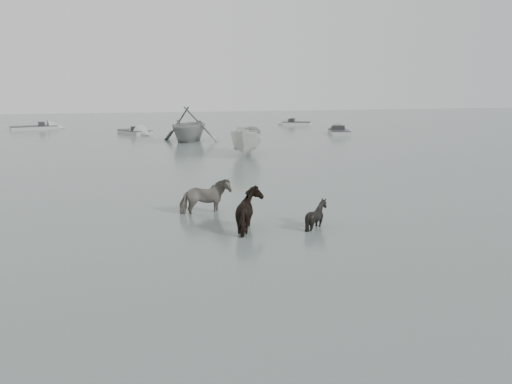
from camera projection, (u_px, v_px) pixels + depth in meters
ground at (240, 230)px, 15.08m from camera, size 140.00×140.00×0.00m
pony_pinto at (205, 192)px, 16.91m from camera, size 1.77×0.91×1.45m
pony_dark at (252, 205)px, 15.01m from camera, size 1.48×1.67×1.53m
pony_black at (316, 209)px, 15.27m from camera, size 1.02×0.91×1.12m
rowboat_trail at (189, 123)px, 38.93m from camera, size 6.68×6.97×2.84m
boat_small at (247, 140)px, 31.25m from camera, size 3.37×5.29×1.91m
skiff_port at (339, 130)px, 44.62m from camera, size 2.70×4.70×0.75m
skiff_mid at (135, 130)px, 44.69m from camera, size 3.70×5.05×0.75m
skiff_star at (297, 122)px, 54.94m from camera, size 4.53×3.31×0.75m
skiff_far at (34, 126)px, 49.27m from camera, size 6.14×3.16×0.75m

